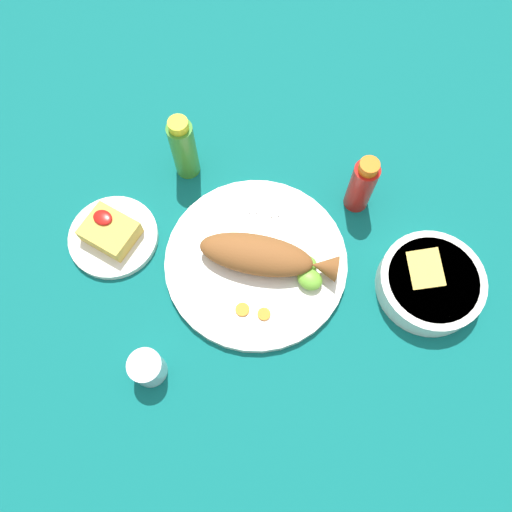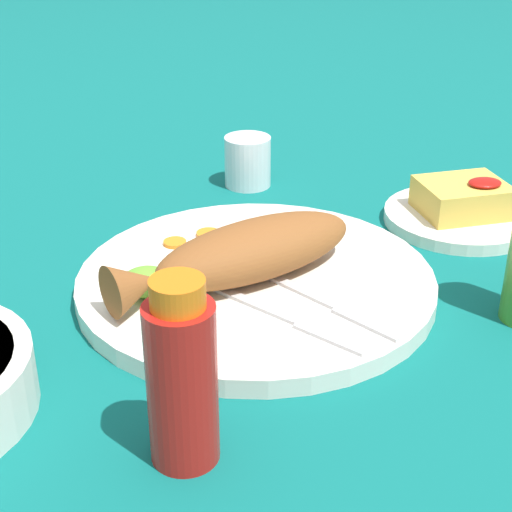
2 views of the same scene
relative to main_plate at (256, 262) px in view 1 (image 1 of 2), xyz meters
name	(u,v)px [view 1 (image 1 of 2)]	position (x,y,z in m)	size (l,w,h in m)	color
ground_plane	(256,263)	(0.00, 0.00, -0.01)	(4.00, 4.00, 0.00)	#0C605B
main_plate	(256,262)	(0.00, 0.00, 0.00)	(0.35, 0.35, 0.02)	white
fried_fish	(263,256)	(-0.01, 0.00, 0.04)	(0.26, 0.14, 0.05)	brown
fork_near	(253,217)	(0.05, -0.07, 0.01)	(0.11, 0.17, 0.00)	silver
fork_far	(276,221)	(0.01, -0.09, 0.01)	(0.12, 0.16, 0.00)	silver
carrot_slice_near	(242,310)	(-0.03, 0.10, 0.01)	(0.03, 0.03, 0.00)	orange
carrot_slice_mid	(264,314)	(-0.07, 0.09, 0.01)	(0.02, 0.02, 0.00)	orange
lime_wedge_main	(310,279)	(-0.11, -0.01, 0.02)	(0.05, 0.04, 0.03)	#6BB233
lime_wedge_side	(307,264)	(-0.09, -0.04, 0.02)	(0.04, 0.03, 0.02)	#6BB233
hot_sauce_bottle_red	(362,185)	(-0.11, -0.22, 0.06)	(0.05, 0.05, 0.14)	#B21914
hot_sauce_bottle_green	(184,148)	(0.23, -0.11, 0.07)	(0.05, 0.05, 0.16)	#3D8428
salt_cup	(148,368)	(0.06, 0.27, 0.02)	(0.06, 0.06, 0.06)	silver
side_plate_fries	(114,237)	(0.27, 0.09, 0.00)	(0.17, 0.17, 0.01)	white
fries_pile	(110,231)	(0.27, 0.09, 0.02)	(0.10, 0.08, 0.04)	gold
guacamole_bowl	(430,283)	(-0.30, -0.12, 0.02)	(0.19, 0.19, 0.06)	white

